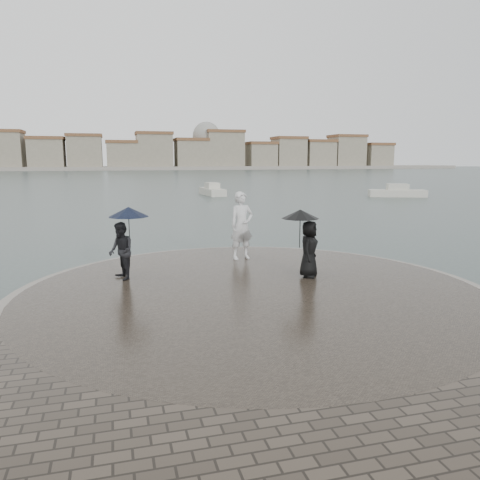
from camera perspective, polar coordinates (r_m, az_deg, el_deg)
name	(u,v)px	position (r m, az deg, el deg)	size (l,w,h in m)	color
ground	(305,356)	(9.30, 7.98, -13.81)	(400.00, 400.00, 0.00)	#2B3835
kerb_ring	(253,297)	(12.34, 1.59, -6.91)	(12.50, 12.50, 0.32)	gray
quay_tip	(253,296)	(12.34, 1.59, -6.82)	(11.90, 11.90, 0.36)	#2D261E
statue	(242,226)	(15.76, 0.21, 1.77)	(0.83, 0.55, 2.29)	silver
visitor_left	(123,239)	(13.49, -14.03, 0.15)	(1.24, 1.14, 2.04)	black
visitor_right	(306,238)	(13.47, 8.08, 0.22)	(1.23, 1.12, 1.95)	black
far_skyline	(103,153)	(168.56, -16.38, 10.08)	(260.00, 20.00, 37.00)	gray
boats	(302,192)	(48.50, 7.62, 5.80)	(21.15, 11.75, 1.50)	beige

